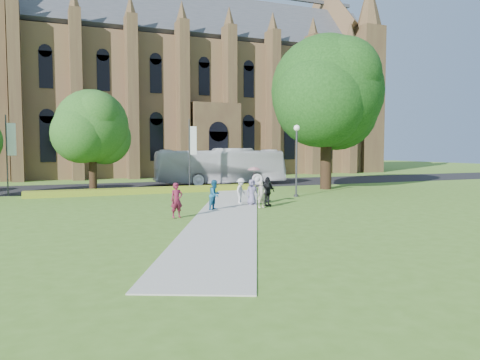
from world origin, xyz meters
name	(u,v)px	position (x,y,z in m)	size (l,w,h in m)	color
ground	(235,214)	(0.00, 0.00, 0.00)	(160.00, 160.00, 0.00)	#486F21
road	(154,186)	(0.00, 20.00, 0.01)	(160.00, 10.00, 0.02)	black
footpath	(229,211)	(0.00, 1.00, 0.02)	(3.20, 30.00, 0.04)	#B2B2A8
flower_hedge	(148,190)	(-2.00, 13.20, 0.23)	(18.00, 1.40, 0.45)	gold
cathedral	(193,80)	(10.00, 39.73, 12.98)	(52.60, 18.25, 28.00)	brown
streetlamp	(297,152)	(7.50, 6.50, 3.30)	(0.44, 0.44, 5.24)	#38383D
large_tree	(327,92)	(13.00, 11.00, 8.37)	(9.60, 9.60, 13.20)	#332114
street_tree_1	(92,126)	(-6.00, 14.50, 5.22)	(5.60, 5.60, 8.05)	#332114
banner_pole_0	(191,150)	(2.11, 15.20, 3.39)	(0.70, 0.10, 6.00)	#38383D
banner_pole_1	(8,150)	(-11.89, 15.20, 3.39)	(0.70, 0.10, 6.00)	#38383D
tour_coach	(220,166)	(6.19, 18.92, 1.77)	(2.95, 12.59, 3.51)	silver
pedestrian_0	(177,200)	(-3.35, -0.30, 0.93)	(0.65, 0.42, 1.77)	maroon
pedestrian_1	(215,195)	(-0.56, 1.73, 0.90)	(0.84, 0.65, 1.72)	#195781
pedestrian_2	(241,191)	(2.01, 3.94, 0.84)	(1.04, 0.60, 1.61)	silver
pedestrian_3	(267,191)	(2.99, 2.16, 0.93)	(1.04, 0.43, 1.78)	black
pedestrian_4	(252,192)	(2.41, 3.13, 0.83)	(0.77, 0.50, 1.57)	slate
pedestrian_5	(268,190)	(4.08, 4.31, 0.80)	(1.41, 0.45, 1.52)	#2B2D34
pedestrian_6	(261,194)	(2.29, 1.50, 0.83)	(0.58, 0.38, 1.59)	#A79D8B
parasol	(254,174)	(2.59, 3.23, 1.96)	(0.78, 0.78, 0.68)	#DB9AB1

